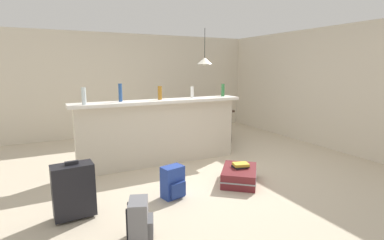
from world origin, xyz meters
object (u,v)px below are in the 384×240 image
(backpack_grey, at_px, (140,221))
(suitcase_upright_black, at_px, (74,190))
(pendant_lamp, at_px, (205,61))
(dining_chair_near_partition, at_px, (214,124))
(backpack_blue, at_px, (173,183))
(bottle_amber, at_px, (160,93))
(suitcase_flat_maroon, at_px, (239,175))
(book_stack, at_px, (241,165))
(bottle_green, at_px, (223,90))
(bottle_clear, at_px, (84,96))
(bottle_white, at_px, (192,92))
(dining_table, at_px, (204,114))
(bottle_blue, at_px, (120,93))

(backpack_grey, bearing_deg, suitcase_upright_black, 125.02)
(pendant_lamp, bearing_deg, suitcase_upright_black, -142.06)
(dining_chair_near_partition, height_order, backpack_blue, dining_chair_near_partition)
(bottle_amber, distance_m, suitcase_flat_maroon, 1.91)
(bottle_amber, relative_size, dining_chair_near_partition, 0.25)
(suitcase_upright_black, xyz_separation_m, book_stack, (2.30, 0.03, -0.08))
(suitcase_upright_black, bearing_deg, pendant_lamp, 37.94)
(bottle_green, xyz_separation_m, suitcase_upright_black, (-2.84, -1.38, -0.92))
(backpack_grey, bearing_deg, suitcase_flat_maroon, 23.71)
(bottle_clear, height_order, suitcase_flat_maroon, bottle_clear)
(bottle_green, relative_size, book_stack, 0.92)
(bottle_green, height_order, backpack_blue, bottle_green)
(bottle_amber, bearing_deg, book_stack, -60.74)
(suitcase_flat_maroon, bearing_deg, book_stack, 30.33)
(bottle_clear, bearing_deg, dining_chair_near_partition, 11.94)
(pendant_lamp, height_order, suitcase_flat_maroon, pendant_lamp)
(bottle_amber, height_order, bottle_white, bottle_amber)
(backpack_grey, height_order, book_stack, backpack_grey)
(bottle_green, xyz_separation_m, dining_chair_near_partition, (0.06, 0.40, -0.74))
(bottle_amber, height_order, suitcase_upright_black, bottle_amber)
(suitcase_flat_maroon, bearing_deg, dining_table, 73.39)
(dining_chair_near_partition, xyz_separation_m, pendant_lamp, (0.04, 0.50, 1.30))
(dining_table, relative_size, backpack_grey, 2.62)
(bottle_green, height_order, book_stack, bottle_green)
(pendant_lamp, bearing_deg, backpack_blue, -127.09)
(bottle_white, distance_m, backpack_grey, 2.89)
(bottle_white, height_order, suitcase_upright_black, bottle_white)
(bottle_blue, xyz_separation_m, bottle_green, (1.95, 0.01, -0.03))
(bottle_amber, xyz_separation_m, suitcase_upright_black, (-1.55, -1.37, -0.92))
(pendant_lamp, distance_m, suitcase_upright_black, 4.01)
(bottle_white, bearing_deg, suitcase_upright_black, -147.67)
(dining_chair_near_partition, distance_m, backpack_grey, 3.49)
(dining_table, relative_size, suitcase_flat_maroon, 1.29)
(pendant_lamp, xyz_separation_m, suitcase_flat_maroon, (-0.67, -2.28, -1.71))
(suitcase_upright_black, relative_size, book_stack, 2.63)
(bottle_white, bearing_deg, bottle_green, 0.51)
(bottle_green, distance_m, suitcase_flat_maroon, 1.87)
(bottle_clear, bearing_deg, suitcase_flat_maroon, -32.13)
(book_stack, bearing_deg, suitcase_flat_maroon, -149.67)
(dining_table, relative_size, suitcase_upright_black, 1.64)
(bottle_green, distance_m, pendant_lamp, 1.07)
(bottle_clear, bearing_deg, pendant_lamp, 21.79)
(bottle_amber, relative_size, suitcase_upright_black, 0.35)
(bottle_blue, xyz_separation_m, suitcase_flat_maroon, (1.39, -1.37, -1.17))
(book_stack, bearing_deg, suitcase_upright_black, -179.28)
(bottle_clear, distance_m, bottle_green, 2.53)
(backpack_blue, bearing_deg, bottle_clear, 125.43)
(bottle_amber, xyz_separation_m, dining_table, (1.41, 0.97, -0.61))
(bottle_clear, relative_size, bottle_blue, 0.88)
(bottle_blue, height_order, bottle_green, bottle_blue)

